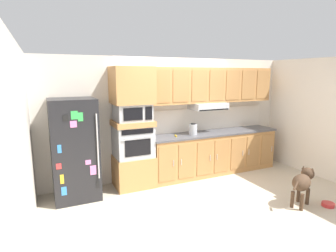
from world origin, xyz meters
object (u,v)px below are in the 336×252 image
built_in_oven (133,141)px  refrigerator (75,149)px  screwdriver (176,136)px  dog (303,181)px  electric_kettle (193,129)px  microwave (132,112)px  dog_food_bowl (328,204)px

built_in_oven → refrigerator: bearing=-176.4°
screwdriver → dog: 2.42m
built_in_oven → electric_kettle: 1.30m
microwave → screwdriver: 1.04m
dog → dog_food_bowl: (0.35, -0.24, -0.37)m
built_in_oven → electric_kettle: size_ratio=2.92×
screwdriver → dog_food_bowl: screwdriver is taller
dog_food_bowl → built_in_oven: bearing=140.5°
dog → microwave: bearing=117.6°
electric_kettle → dog_food_bowl: bearing=-57.4°
microwave → dog: microwave is taller
screwdriver → dog: screwdriver is taller
built_in_oven → microwave: microwave is taller
electric_kettle → refrigerator: bearing=-179.5°
electric_kettle → dog_food_bowl: (1.37, -2.14, -1.00)m
screwdriver → microwave: bearing=176.5°
microwave → screwdriver: bearing=-3.5°
refrigerator → screwdriver: refrigerator is taller
built_in_oven → screwdriver: 0.90m
microwave → electric_kettle: microwave is taller
refrigerator → screwdriver: 1.97m
dog_food_bowl → refrigerator: bearing=150.4°
refrigerator → dog_food_bowl: size_ratio=8.80×
microwave → dog: 3.20m
screwdriver → refrigerator: bearing=-179.6°
screwdriver → dog: (1.41, -1.89, -0.53)m
refrigerator → dog_food_bowl: (3.73, -2.12, -0.85)m
microwave → screwdriver: size_ratio=4.39×
refrigerator → microwave: refrigerator is taller
refrigerator → electric_kettle: refrigerator is taller
refrigerator → dog: size_ratio=2.25×
screwdriver → electric_kettle: size_ratio=0.61×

